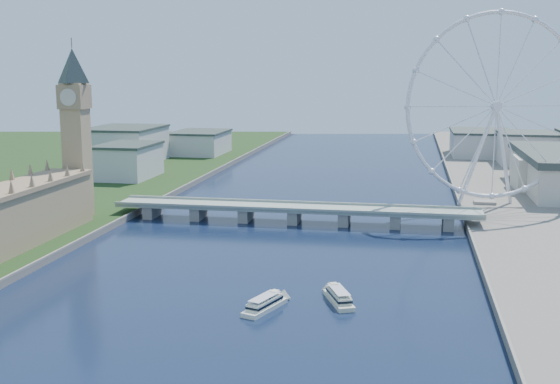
# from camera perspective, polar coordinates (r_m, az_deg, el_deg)

# --- Properties ---
(big_ben) EXTENTS (20.02, 20.02, 110.00)m
(big_ben) POSITION_cam_1_polar(r_m,az_deg,el_deg) (433.01, -16.33, 6.32)
(big_ben) COLOR tan
(big_ben) RESTS_ON ground
(westminster_bridge) EXTENTS (220.00, 22.00, 9.50)m
(westminster_bridge) POSITION_cam_1_polar(r_m,az_deg,el_deg) (421.98, 1.20, -1.58)
(westminster_bridge) COLOR gray
(westminster_bridge) RESTS_ON ground
(london_eye) EXTENTS (113.60, 39.12, 124.30)m
(london_eye) POSITION_cam_1_polar(r_m,az_deg,el_deg) (466.80, 17.17, 6.63)
(london_eye) COLOR silver
(london_eye) RESTS_ON ground
(county_hall) EXTENTS (54.00, 144.00, 35.00)m
(county_hall) POSITION_cam_1_polar(r_m,az_deg,el_deg) (556.38, 21.58, -0.16)
(county_hall) COLOR beige
(county_hall) RESTS_ON ground
(city_skyline) EXTENTS (505.00, 280.00, 32.00)m
(city_skyline) POSITION_cam_1_polar(r_m,az_deg,el_deg) (672.79, 8.12, 3.54)
(city_skyline) COLOR beige
(city_skyline) RESTS_ON ground
(tour_boat_near) EXTENTS (15.66, 27.58, 5.91)m
(tour_boat_near) POSITION_cam_1_polar(r_m,az_deg,el_deg) (272.62, -1.25, -9.55)
(tour_boat_near) COLOR white
(tour_boat_near) RESTS_ON ground
(tour_boat_far) EXTENTS (16.37, 27.69, 5.95)m
(tour_boat_far) POSITION_cam_1_polar(r_m,az_deg,el_deg) (281.40, 4.79, -8.95)
(tour_boat_far) COLOR beige
(tour_boat_far) RESTS_ON ground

